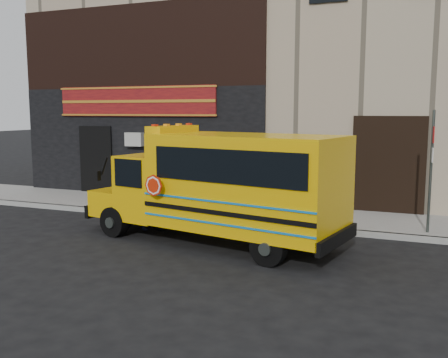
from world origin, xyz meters
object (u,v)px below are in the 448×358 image
Objects in this scene: school_bus at (223,184)px; bicycle at (141,211)px; sign_pole at (431,169)px; cyclist at (145,202)px.

school_bus reaches higher than bicycle.
sign_pole reaches higher than cyclist.
cyclist is (-7.30, -1.99, -1.02)m from sign_pole.
school_bus is 2.16× the size of sign_pole.
cyclist is at bearing -164.77° from sign_pole.
bicycle is (-7.38, -2.06, -1.27)m from sign_pole.
bicycle is at bearing 170.01° from school_bus.
bicycle is 0.28m from cyclist.
school_bus is 3.91× the size of bicycle.
bicycle is at bearing -164.41° from sign_pole.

